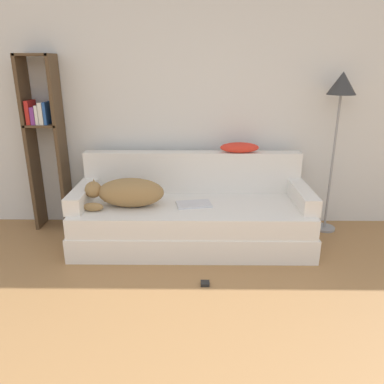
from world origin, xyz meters
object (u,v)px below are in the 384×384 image
(bookshelf, at_px, (45,136))
(floor_lamp, at_px, (341,97))
(dog, at_px, (127,193))
(power_adapter, at_px, (205,283))
(laptop, at_px, (194,204))
(couch, at_px, (192,224))
(throw_pillow, at_px, (239,148))

(bookshelf, relative_size, floor_lamp, 1.10)
(dog, xyz_separation_m, bookshelf, (-0.91, 0.50, 0.44))
(dog, height_order, bookshelf, bookshelf)
(power_adapter, bearing_deg, laptop, 97.70)
(bookshelf, distance_m, floor_lamp, 2.97)
(bookshelf, relative_size, power_adapter, 25.16)
(floor_lamp, height_order, power_adapter, floor_lamp)
(laptop, xyz_separation_m, power_adapter, (0.10, -0.71, -0.42))
(dog, bearing_deg, couch, 7.46)
(couch, bearing_deg, dog, -172.54)
(floor_lamp, xyz_separation_m, power_adapter, (-1.32, -1.10, -1.38))
(throw_pillow, bearing_deg, laptop, -139.58)
(laptop, xyz_separation_m, bookshelf, (-1.53, 0.46, 0.57))
(dog, height_order, power_adapter, dog)
(floor_lamp, relative_size, power_adapter, 22.89)
(laptop, relative_size, power_adapter, 4.99)
(couch, xyz_separation_m, power_adapter, (0.11, -0.75, -0.19))
(dog, bearing_deg, throw_pillow, 21.68)
(dog, distance_m, floor_lamp, 2.24)
(bookshelf, bearing_deg, floor_lamp, -1.36)
(throw_pillow, relative_size, floor_lamp, 0.24)
(couch, height_order, dog, dog)
(laptop, relative_size, floor_lamp, 0.22)
(laptop, height_order, power_adapter, laptop)
(throw_pillow, relative_size, bookshelf, 0.22)
(throw_pillow, relative_size, power_adapter, 5.51)
(laptop, bearing_deg, floor_lamp, 4.83)
(bookshelf, bearing_deg, throw_pillow, -2.00)
(power_adapter, bearing_deg, bookshelf, 144.35)
(bookshelf, xyz_separation_m, floor_lamp, (2.94, -0.07, 0.39))
(throw_pillow, bearing_deg, bookshelf, 178.00)
(dog, distance_m, laptop, 0.64)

